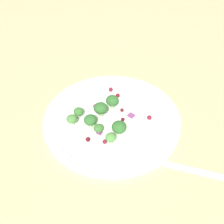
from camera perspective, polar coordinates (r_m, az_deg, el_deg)
The scene contains 22 objects.
ground_plane at distance 60.06cm, azimuth 1.03°, elevation -3.26°, with size 180.00×180.00×2.00cm, color tan.
plate at distance 59.46cm, azimuth 0.00°, elevation -1.28°, with size 28.64×28.64×1.70cm.
dressing_pool at distance 59.14cm, azimuth 0.00°, elevation -0.98°, with size 16.61×16.61×0.20cm, color white.
broccoli_floret_0 at distance 53.15cm, azimuth -0.27°, elevation -5.17°, with size 2.02×2.02×2.04cm.
broccoli_floret_1 at distance 57.56cm, azimuth -2.28°, elevation 0.72°, with size 2.87×2.87×2.90cm.
broccoli_floret_2 at distance 56.19cm, azimuth -4.37°, elevation -1.66°, with size 2.59×2.59×2.62cm.
broccoli_floret_3 at distance 56.68cm, azimuth -8.09°, elevation -1.42°, with size 2.12×2.12×2.15cm.
broccoli_floret_4 at distance 54.60cm, azimuth 1.43°, elevation -3.10°, with size 2.90×2.90×2.93cm.
broccoli_floret_5 at distance 55.21cm, azimuth -2.71°, elevation -3.29°, with size 1.94×1.94×1.96cm.
broccoli_floret_6 at distance 58.35cm, azimuth -6.73°, elevation 0.04°, with size 2.07×2.07×2.09cm.
broccoli_floret_7 at distance 59.86cm, azimuth 0.05°, elevation 2.27°, with size 2.75×2.75×2.78cm.
cranberry_0 at distance 53.43cm, azimuth -1.48°, elevation -6.00°, with size 0.85×0.85×0.85cm, color maroon.
cranberry_1 at distance 59.66cm, azimuth 2.03°, elevation 0.39°, with size 0.78×0.78×0.78cm, color maroon.
cranberry_2 at distance 58.51cm, azimuth 7.52°, elevation -1.11°, with size 0.94×0.94×0.94cm, color maroon.
cranberry_3 at distance 64.65cm, azimuth -0.26°, elevation 4.57°, with size 0.95×0.95×0.95cm, color maroon.
cranberry_4 at distance 63.38cm, azimuth 1.16°, elevation 3.36°, with size 0.92×0.92×0.92cm, color maroon.
cranberry_5 at distance 54.28cm, azimuth -4.87°, elevation -5.51°, with size 0.90×0.90×0.90cm, color #4C0A14.
cranberry_6 at distance 57.44cm, azimuth 2.18°, elevation -1.52°, with size 0.79×0.79×0.79cm, color #4C0A14.
onion_bit_0 at distance 60.68cm, azimuth -3.06°, elevation 1.18°, with size 1.23×1.21×0.54cm, color #843D75.
onion_bit_1 at distance 59.39cm, azimuth 3.78°, elevation -0.63°, with size 1.30×1.20×0.39cm, color #843D75.
onion_bit_2 at distance 55.90cm, azimuth -2.55°, elevation -4.20°, with size 0.89×1.02×0.40cm, color #843D75.
fork at distance 53.83cm, azimuth 14.43°, elevation -10.84°, with size 13.32×15.42×0.50cm.
Camera 1 is at (37.04, -17.08, 43.08)cm, focal length 45.52 mm.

